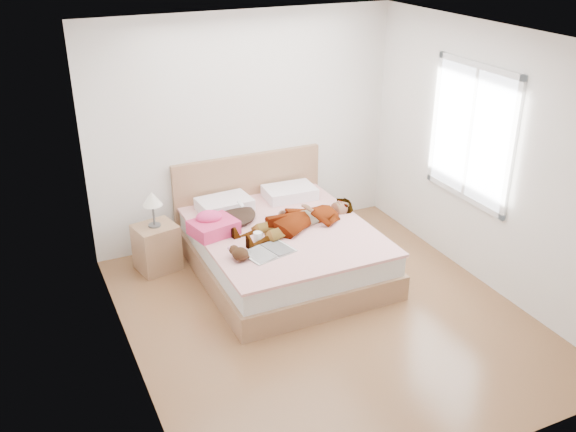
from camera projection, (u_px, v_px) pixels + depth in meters
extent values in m
plane|color=#54321A|center=(325.00, 316.00, 6.15)|extent=(4.00, 4.00, 0.00)
imported|color=silver|center=(299.00, 216.00, 6.75)|extent=(1.57, 0.85, 0.20)
ellipsoid|color=black|center=(234.00, 214.00, 6.93)|extent=(0.64, 0.71, 0.09)
cube|color=silver|center=(241.00, 204.00, 6.86)|extent=(0.06, 0.10, 0.05)
plane|color=white|center=(333.00, 39.00, 5.04)|extent=(4.00, 4.00, 0.00)
plane|color=silver|center=(245.00, 129.00, 7.24)|extent=(3.60, 0.00, 3.60)
plane|color=silver|center=(482.00, 306.00, 3.95)|extent=(3.60, 0.00, 3.60)
plane|color=silver|center=(122.00, 230.00, 4.91)|extent=(0.00, 4.00, 4.00)
plane|color=silver|center=(491.00, 161.00, 6.28)|extent=(0.00, 4.00, 4.00)
cube|color=white|center=(471.00, 134.00, 6.43)|extent=(0.02, 1.10, 1.30)
cube|color=silver|center=(512.00, 151.00, 5.96)|extent=(0.04, 0.06, 1.42)
cube|color=silver|center=(436.00, 118.00, 6.91)|extent=(0.04, 0.06, 1.42)
cube|color=silver|center=(463.00, 196.00, 6.72)|extent=(0.04, 1.22, 0.06)
cube|color=silver|center=(480.00, 66.00, 6.14)|extent=(0.04, 1.22, 0.06)
cube|color=silver|center=(471.00, 134.00, 6.43)|extent=(0.03, 0.04, 1.30)
cube|color=brown|center=(284.00, 260.00, 6.87)|extent=(1.78, 2.08, 0.26)
cube|color=silver|center=(284.00, 241.00, 6.77)|extent=(1.70, 2.00, 0.22)
cube|color=silver|center=(284.00, 230.00, 6.72)|extent=(1.74, 2.04, 0.03)
cube|color=#8A613F|center=(248.00, 195.00, 7.55)|extent=(1.80, 0.07, 1.00)
cube|color=white|center=(224.00, 204.00, 7.12)|extent=(0.61, 0.44, 0.13)
cube|color=white|center=(290.00, 192.00, 7.43)|extent=(0.60, 0.43, 0.13)
cube|color=#DC3B7D|center=(214.00, 227.00, 6.58)|extent=(0.52, 0.45, 0.15)
ellipsoid|color=#E03C84|center=(209.00, 217.00, 6.58)|extent=(0.30, 0.24, 0.14)
cube|color=silver|center=(269.00, 252.00, 6.23)|extent=(0.52, 0.41, 0.01)
cube|color=white|center=(259.00, 255.00, 6.16)|extent=(0.30, 0.36, 0.02)
cube|color=#272727|center=(279.00, 247.00, 6.30)|extent=(0.30, 0.36, 0.02)
cylinder|color=white|center=(258.00, 237.00, 6.44)|extent=(0.11, 0.11, 0.10)
torus|color=white|center=(261.00, 235.00, 6.47)|extent=(0.07, 0.04, 0.07)
cylinder|color=black|center=(257.00, 233.00, 6.42)|extent=(0.10, 0.10, 0.00)
ellipsoid|color=black|center=(240.00, 254.00, 6.07)|extent=(0.20, 0.21, 0.13)
ellipsoid|color=beige|center=(241.00, 254.00, 6.06)|extent=(0.11, 0.11, 0.06)
sphere|color=black|center=(234.00, 250.00, 6.13)|extent=(0.10, 0.10, 0.10)
sphere|color=pink|center=(229.00, 248.00, 6.12)|extent=(0.04, 0.04, 0.04)
sphere|color=pink|center=(235.00, 246.00, 6.16)|extent=(0.04, 0.04, 0.04)
ellipsoid|color=#33170E|center=(239.00, 260.00, 6.02)|extent=(0.05, 0.07, 0.03)
ellipsoid|color=black|center=(248.00, 256.00, 6.09)|extent=(0.05, 0.07, 0.03)
cube|color=olive|center=(157.00, 247.00, 6.88)|extent=(0.49, 0.45, 0.51)
cylinder|color=#4E4E4E|center=(155.00, 225.00, 6.76)|extent=(0.15, 0.15, 0.02)
cylinder|color=#505050|center=(153.00, 214.00, 6.71)|extent=(0.03, 0.03, 0.26)
cone|color=white|center=(152.00, 198.00, 6.63)|extent=(0.24, 0.24, 0.15)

